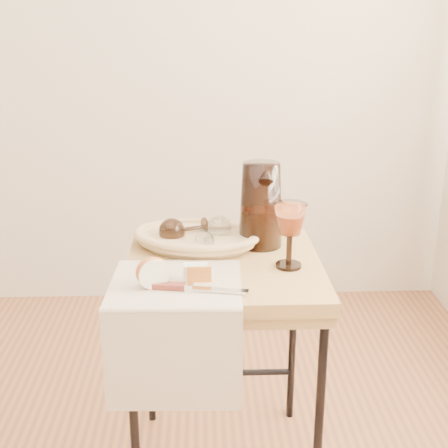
{
  "coord_description": "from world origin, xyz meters",
  "views": [
    {
      "loc": [
        0.63,
        -1.05,
        1.35
      ],
      "look_at": [
        0.69,
        0.53,
        0.81
      ],
      "focal_mm": 49.41,
      "sensor_mm": 36.0,
      "label": 1
    }
  ],
  "objects_px": {
    "goblet_lying_a": "(186,229)",
    "table_knife": "(193,287)",
    "apple_half": "(152,272)",
    "side_table": "(224,370)",
    "pitcher": "(261,205)",
    "wine_goblet": "(290,235)",
    "tea_towel": "(176,284)",
    "bread_basket": "(196,240)",
    "goblet_lying_b": "(213,233)"
  },
  "relations": [
    {
      "from": "goblet_lying_b",
      "to": "apple_half",
      "type": "height_order",
      "value": "goblet_lying_b"
    },
    {
      "from": "bread_basket",
      "to": "wine_goblet",
      "type": "bearing_deg",
      "value": -20.29
    },
    {
      "from": "bread_basket",
      "to": "goblet_lying_b",
      "type": "relative_size",
      "value": 2.69
    },
    {
      "from": "wine_goblet",
      "to": "goblet_lying_a",
      "type": "bearing_deg",
      "value": 148.05
    },
    {
      "from": "goblet_lying_a",
      "to": "side_table",
      "type": "bearing_deg",
      "value": 106.95
    },
    {
      "from": "tea_towel",
      "to": "table_knife",
      "type": "relative_size",
      "value": 1.33
    },
    {
      "from": "tea_towel",
      "to": "goblet_lying_a",
      "type": "height_order",
      "value": "goblet_lying_a"
    },
    {
      "from": "side_table",
      "to": "apple_half",
      "type": "distance_m",
      "value": 0.46
    },
    {
      "from": "bread_basket",
      "to": "apple_half",
      "type": "distance_m",
      "value": 0.31
    },
    {
      "from": "side_table",
      "to": "pitcher",
      "type": "bearing_deg",
      "value": 49.31
    },
    {
      "from": "goblet_lying_a",
      "to": "apple_half",
      "type": "xyz_separation_m",
      "value": [
        -0.08,
        -0.3,
        -0.01
      ]
    },
    {
      "from": "goblet_lying_b",
      "to": "wine_goblet",
      "type": "xyz_separation_m",
      "value": [
        0.2,
        -0.14,
        0.04
      ]
    },
    {
      "from": "wine_goblet",
      "to": "side_table",
      "type": "bearing_deg",
      "value": 167.23
    },
    {
      "from": "bread_basket",
      "to": "wine_goblet",
      "type": "distance_m",
      "value": 0.31
    },
    {
      "from": "goblet_lying_a",
      "to": "table_knife",
      "type": "bearing_deg",
      "value": 72.84
    },
    {
      "from": "goblet_lying_b",
      "to": "table_knife",
      "type": "bearing_deg",
      "value": -165.78
    },
    {
      "from": "bread_basket",
      "to": "wine_goblet",
      "type": "xyz_separation_m",
      "value": [
        0.25,
        -0.16,
        0.07
      ]
    },
    {
      "from": "wine_goblet",
      "to": "table_knife",
      "type": "bearing_deg",
      "value": -149.36
    },
    {
      "from": "tea_towel",
      "to": "pitcher",
      "type": "bearing_deg",
      "value": 51.05
    },
    {
      "from": "goblet_lying_a",
      "to": "bread_basket",
      "type": "bearing_deg",
      "value": 132.37
    },
    {
      "from": "tea_towel",
      "to": "pitcher",
      "type": "distance_m",
      "value": 0.39
    },
    {
      "from": "side_table",
      "to": "pitcher",
      "type": "xyz_separation_m",
      "value": [
        0.11,
        0.13,
        0.47
      ]
    },
    {
      "from": "goblet_lying_a",
      "to": "wine_goblet",
      "type": "distance_m",
      "value": 0.34
    },
    {
      "from": "tea_towel",
      "to": "wine_goblet",
      "type": "height_order",
      "value": "wine_goblet"
    },
    {
      "from": "wine_goblet",
      "to": "apple_half",
      "type": "distance_m",
      "value": 0.39
    },
    {
      "from": "pitcher",
      "to": "apple_half",
      "type": "distance_m",
      "value": 0.43
    },
    {
      "from": "tea_towel",
      "to": "wine_goblet",
      "type": "distance_m",
      "value": 0.34
    },
    {
      "from": "tea_towel",
      "to": "table_knife",
      "type": "height_order",
      "value": "table_knife"
    },
    {
      "from": "tea_towel",
      "to": "bread_basket",
      "type": "height_order",
      "value": "bread_basket"
    },
    {
      "from": "bread_basket",
      "to": "table_knife",
      "type": "xyz_separation_m",
      "value": [
        -0.01,
        -0.32,
        -0.01
      ]
    },
    {
      "from": "tea_towel",
      "to": "pitcher",
      "type": "height_order",
      "value": "pitcher"
    },
    {
      "from": "goblet_lying_b",
      "to": "table_knife",
      "type": "relative_size",
      "value": 0.49
    },
    {
      "from": "pitcher",
      "to": "wine_goblet",
      "type": "distance_m",
      "value": 0.19
    },
    {
      "from": "apple_half",
      "to": "side_table",
      "type": "bearing_deg",
      "value": 22.75
    },
    {
      "from": "bread_basket",
      "to": "goblet_lying_a",
      "type": "height_order",
      "value": "goblet_lying_a"
    },
    {
      "from": "goblet_lying_b",
      "to": "goblet_lying_a",
      "type": "bearing_deg",
      "value": 91.39
    },
    {
      "from": "side_table",
      "to": "table_knife",
      "type": "xyz_separation_m",
      "value": [
        -0.08,
        -0.19,
        0.36
      ]
    },
    {
      "from": "tea_towel",
      "to": "goblet_lying_b",
      "type": "bearing_deg",
      "value": 69.95
    },
    {
      "from": "wine_goblet",
      "to": "apple_half",
      "type": "height_order",
      "value": "wine_goblet"
    },
    {
      "from": "goblet_lying_a",
      "to": "table_knife",
      "type": "height_order",
      "value": "goblet_lying_a"
    },
    {
      "from": "bread_basket",
      "to": "table_knife",
      "type": "relative_size",
      "value": 1.33
    },
    {
      "from": "apple_half",
      "to": "goblet_lying_a",
      "type": "bearing_deg",
      "value": 56.66
    },
    {
      "from": "pitcher",
      "to": "apple_half",
      "type": "xyz_separation_m",
      "value": [
        -0.3,
        -0.3,
        -0.08
      ]
    },
    {
      "from": "wine_goblet",
      "to": "apple_half",
      "type": "xyz_separation_m",
      "value": [
        -0.36,
        -0.12,
        -0.05
      ]
    },
    {
      "from": "goblet_lying_a",
      "to": "goblet_lying_b",
      "type": "relative_size",
      "value": 1.02
    },
    {
      "from": "side_table",
      "to": "tea_towel",
      "type": "relative_size",
      "value": 2.06
    },
    {
      "from": "tea_towel",
      "to": "bread_basket",
      "type": "bearing_deg",
      "value": 81.17
    },
    {
      "from": "goblet_lying_b",
      "to": "wine_goblet",
      "type": "height_order",
      "value": "wine_goblet"
    },
    {
      "from": "apple_half",
      "to": "table_knife",
      "type": "xyz_separation_m",
      "value": [
        0.1,
        -0.03,
        -0.03
      ]
    },
    {
      "from": "side_table",
      "to": "bread_basket",
      "type": "bearing_deg",
      "value": 122.35
    }
  ]
}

